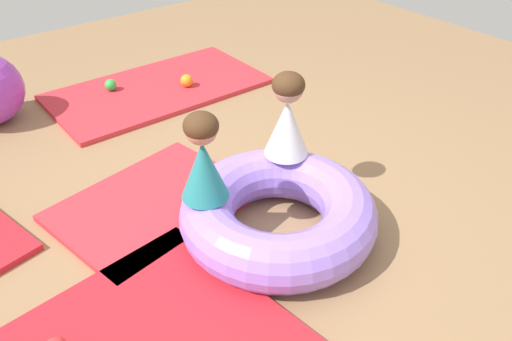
{
  "coord_description": "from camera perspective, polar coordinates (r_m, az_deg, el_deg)",
  "views": [
    {
      "loc": [
        -1.36,
        -1.84,
        2.0
      ],
      "look_at": [
        0.13,
        0.08,
        0.33
      ],
      "focal_mm": 37.03,
      "sensor_mm": 36.0,
      "label": 1
    }
  ],
  "objects": [
    {
      "name": "child_in_white",
      "position": [
        3.04,
        3.41,
        5.94
      ],
      "size": [
        0.32,
        0.32,
        0.52
      ],
      "rotation": [
        0.0,
        0.0,
        0.26
      ],
      "color": "white",
      "rests_on": "inflatable_cushion"
    },
    {
      "name": "play_ball_green",
      "position": [
        4.66,
        -15.43,
        8.89
      ],
      "size": [
        0.1,
        0.1,
        0.1
      ],
      "primitive_type": "sphere",
      "color": "green",
      "rests_on": "gym_mat_front"
    },
    {
      "name": "gym_mat_front",
      "position": [
        4.66,
        -10.54,
        8.67
      ],
      "size": [
        1.8,
        0.97,
        0.04
      ],
      "primitive_type": "cube",
      "rotation": [
        0.0,
        0.0,
        0.0
      ],
      "color": "red",
      "rests_on": "ground"
    },
    {
      "name": "play_ball_orange",
      "position": [
        4.6,
        -7.49,
        9.61
      ],
      "size": [
        0.11,
        0.11,
        0.11
      ],
      "primitive_type": "sphere",
      "color": "orange",
      "rests_on": "gym_mat_front"
    },
    {
      "name": "gym_mat_near_left",
      "position": [
        3.27,
        -11.06,
        -3.55
      ],
      "size": [
        1.25,
        1.01,
        0.04
      ],
      "primitive_type": "cube",
      "rotation": [
        0.0,
        0.0,
        0.18
      ],
      "color": "red",
      "rests_on": "ground"
    },
    {
      "name": "ground_plane",
      "position": [
        3.04,
        -1.06,
        -6.72
      ],
      "size": [
        8.0,
        8.0,
        0.0
      ],
      "primitive_type": "plane",
      "color": "#93704C"
    },
    {
      "name": "inflatable_cushion",
      "position": [
        2.93,
        2.41,
        -4.65
      ],
      "size": [
        1.1,
        1.1,
        0.3
      ],
      "primitive_type": "torus",
      "color": "#9975EA",
      "rests_on": "ground"
    },
    {
      "name": "child_in_teal",
      "position": [
        2.68,
        -5.75,
        1.4
      ],
      "size": [
        0.35,
        0.35,
        0.5
      ],
      "rotation": [
        0.0,
        0.0,
        1.05
      ],
      "color": "teal",
      "rests_on": "inflatable_cushion"
    }
  ]
}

